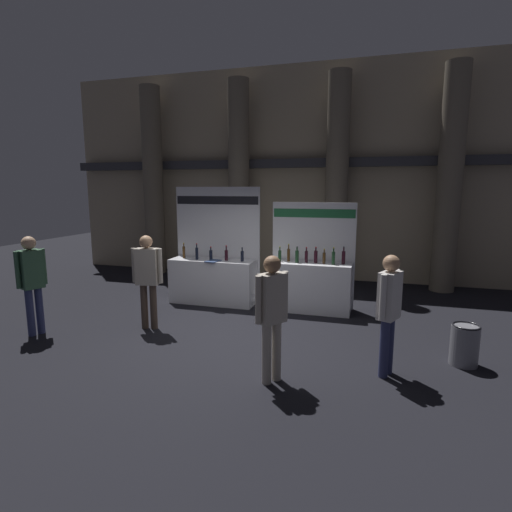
% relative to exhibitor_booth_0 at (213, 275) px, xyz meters
% --- Properties ---
extents(ground_plane, '(27.11, 27.11, 0.00)m').
position_rel_exhibitor_booth_0_xyz_m(ground_plane, '(1.08, -1.96, -0.62)').
color(ground_plane, black).
extents(hall_colonnade, '(13.55, 1.07, 5.86)m').
position_rel_exhibitor_booth_0_xyz_m(hall_colonnade, '(1.08, 3.06, 2.26)').
color(hall_colonnade, gray).
rests_on(hall_colonnade, ground_plane).
extents(exhibitor_booth_0, '(1.99, 0.73, 2.58)m').
position_rel_exhibitor_booth_0_xyz_m(exhibitor_booth_0, '(0.00, 0.00, 0.00)').
color(exhibitor_booth_0, white).
rests_on(exhibitor_booth_0, ground_plane).
extents(exhibitor_booth_1, '(1.76, 0.66, 2.25)m').
position_rel_exhibitor_booth_0_xyz_m(exhibitor_booth_1, '(2.17, 0.01, -0.02)').
color(exhibitor_booth_1, white).
rests_on(exhibitor_booth_1, ground_plane).
extents(trash_bin, '(0.39, 0.39, 0.61)m').
position_rel_exhibitor_booth_0_xyz_m(trash_bin, '(4.73, -2.01, -0.32)').
color(trash_bin, slate).
rests_on(trash_bin, ground_plane).
extents(visitor_1, '(0.37, 0.47, 1.74)m').
position_rel_exhibitor_booth_0_xyz_m(visitor_1, '(-2.23, -2.76, 0.42)').
color(visitor_1, navy).
rests_on(visitor_1, ground_plane).
extents(visitor_2, '(0.56, 0.26, 1.72)m').
position_rel_exhibitor_booth_0_xyz_m(visitor_2, '(-0.48, -1.93, 0.40)').
color(visitor_2, '#47382D').
rests_on(visitor_2, ground_plane).
extents(visitor_3, '(0.37, 0.45, 1.70)m').
position_rel_exhibitor_booth_0_xyz_m(visitor_3, '(2.17, -3.29, 0.38)').
color(visitor_3, '#ADA393').
rests_on(visitor_3, ground_plane).
extents(visitor_4, '(0.33, 0.48, 1.68)m').
position_rel_exhibitor_booth_0_xyz_m(visitor_4, '(3.63, -2.67, 0.36)').
color(visitor_4, navy).
rests_on(visitor_4, ground_plane).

